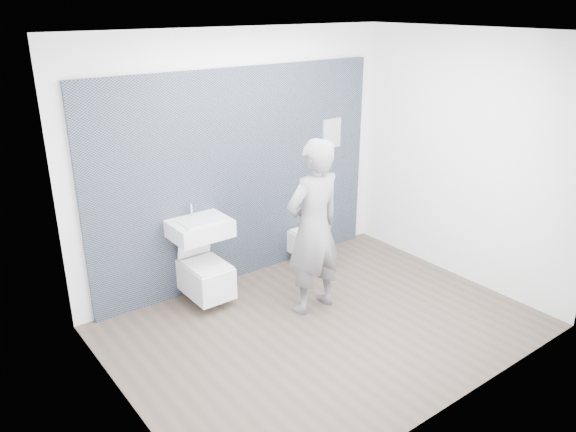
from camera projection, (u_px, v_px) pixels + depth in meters
ground at (324, 326)px, 5.61m from camera, size 4.00×4.00×0.00m
room_shell at (329, 158)px, 4.98m from camera, size 4.00×4.00×4.00m
tile_wall at (244, 273)px, 6.70m from camera, size 3.60×0.06×2.40m
washbasin at (200, 228)px, 5.82m from camera, size 0.61×0.45×0.45m
toilet_square at (206, 277)px, 5.97m from camera, size 0.41×0.59×0.79m
toilet_rounded at (311, 244)px, 6.81m from camera, size 0.33×0.56×0.30m
info_placard at (328, 247)px, 7.40m from camera, size 0.27×0.03×0.36m
visitor at (313, 228)px, 5.63m from camera, size 0.68×0.46×1.83m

